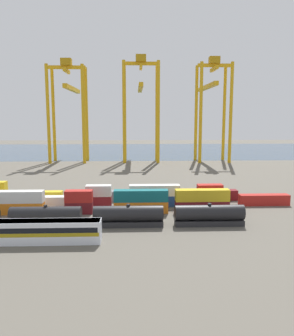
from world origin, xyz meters
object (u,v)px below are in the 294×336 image
(shipping_container_22, at_px, (160,195))
(shipping_container_15, at_px, (210,200))
(shipping_container_10, at_px, (42,202))
(shipping_container_21, at_px, (105,196))
(shipping_container_11, at_px, (99,201))
(gantry_crane_west, at_px, (69,100))
(shipping_container_1, at_px, (16,208))
(freight_tank_row, at_px, (87,216))
(gantry_crane_east, at_px, (212,99))
(gantry_crane_central, at_px, (141,99))

(shipping_container_22, bearing_deg, shipping_container_15, -25.97)
(shipping_container_10, distance_m, shipping_container_21, 15.60)
(shipping_container_11, relative_size, shipping_container_22, 0.50)
(shipping_container_15, height_order, gantry_crane_west, gantry_crane_west)
(shipping_container_11, distance_m, shipping_container_15, 26.79)
(shipping_container_1, distance_m, shipping_container_21, 21.90)
(shipping_container_11, distance_m, shipping_container_21, 5.79)
(freight_tank_row, relative_size, shipping_container_21, 10.20)
(shipping_container_11, distance_m, gantry_crane_east, 103.75)
(shipping_container_15, bearing_deg, shipping_container_1, -172.71)
(gantry_crane_east, bearing_deg, gantry_crane_west, -179.87)
(shipping_container_21, height_order, gantry_crane_east, gantry_crane_east)
(shipping_container_1, height_order, shipping_container_21, same)
(shipping_container_15, relative_size, gantry_crane_west, 0.12)
(gantry_crane_central, height_order, gantry_crane_east, gantry_crane_central)
(freight_tank_row, relative_size, shipping_container_22, 5.09)
(shipping_container_1, height_order, shipping_container_11, same)
(shipping_container_22, bearing_deg, shipping_container_11, -159.44)
(shipping_container_1, height_order, shipping_container_22, same)
(shipping_container_10, distance_m, gantry_crane_west, 92.80)
(shipping_container_15, xyz_separation_m, shipping_container_22, (-11.66, 5.68, 0.00))
(shipping_container_10, xyz_separation_m, shipping_container_11, (13.40, 0.00, 0.00))
(shipping_container_15, relative_size, shipping_container_22, 0.50)
(gantry_crane_west, bearing_deg, freight_tank_row, -77.96)
(freight_tank_row, relative_size, shipping_container_1, 5.09)
(shipping_container_1, height_order, gantry_crane_east, gantry_crane_east)
(shipping_container_15, distance_m, shipping_container_22, 12.97)
(gantry_crane_central, bearing_deg, shipping_container_11, -97.73)
(shipping_container_15, relative_size, shipping_container_21, 1.00)
(shipping_container_22, bearing_deg, freight_tank_row, -126.92)
(freight_tank_row, distance_m, gantry_crane_west, 109.07)
(shipping_container_10, xyz_separation_m, shipping_container_22, (28.53, 5.68, 0.00))
(shipping_container_21, xyz_separation_m, gantry_crane_central, (10.79, 82.20, 29.03))
(shipping_container_10, distance_m, gantry_crane_east, 110.41)
(shipping_container_1, height_order, shipping_container_10, same)
(freight_tank_row, xyz_separation_m, shipping_container_1, (-16.93, 9.65, -0.82))
(shipping_container_11, bearing_deg, shipping_container_15, 0.00)
(freight_tank_row, bearing_deg, gantry_crane_west, 102.04)
(shipping_container_11, relative_size, gantry_crane_west, 0.12)
(shipping_container_11, xyz_separation_m, shipping_container_21, (1.14, 5.68, 0.00))
(gantry_crane_east, bearing_deg, freight_tank_row, -114.53)
(shipping_container_21, relative_size, gantry_crane_central, 0.12)
(shipping_container_21, distance_m, shipping_container_22, 14.00)
(freight_tank_row, distance_m, gantry_crane_central, 107.73)
(shipping_container_11, height_order, shipping_container_15, same)
(shipping_container_10, bearing_deg, shipping_container_1, -126.42)
(shipping_container_15, relative_size, gantry_crane_east, 0.12)
(shipping_container_1, relative_size, gantry_crane_central, 0.24)
(shipping_container_11, height_order, gantry_crane_central, gantry_crane_central)
(shipping_container_21, bearing_deg, gantry_crane_central, 82.52)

